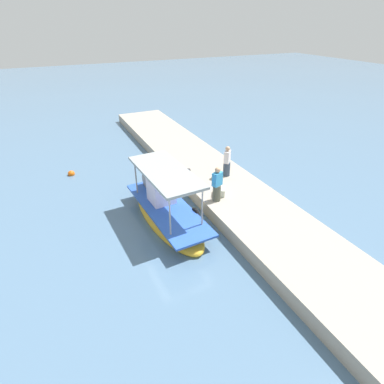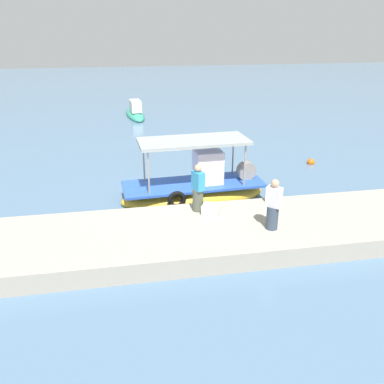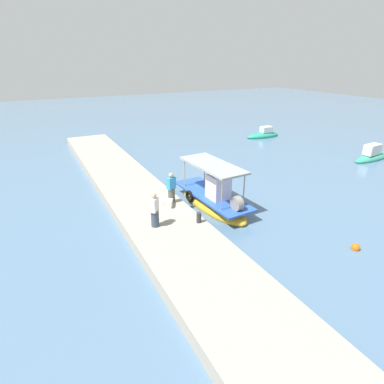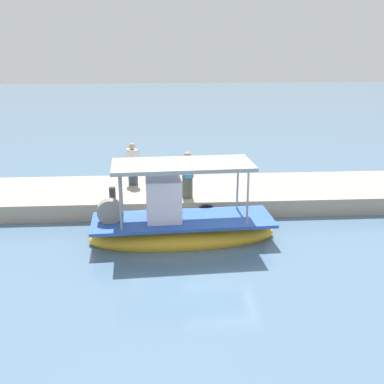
% 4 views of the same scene
% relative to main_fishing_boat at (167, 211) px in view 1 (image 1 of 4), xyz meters
% --- Properties ---
extents(ground_plane, '(120.00, 120.00, 0.00)m').
position_rel_main_fishing_boat_xyz_m(ground_plane, '(-1.32, -0.02, -0.49)').
color(ground_plane, slate).
extents(dock_quay, '(36.00, 3.83, 0.65)m').
position_rel_main_fishing_boat_xyz_m(dock_quay, '(-1.32, -3.74, -0.16)').
color(dock_quay, '#A79D8D').
rests_on(dock_quay, ground_plane).
extents(main_fishing_boat, '(6.22, 2.30, 2.96)m').
position_rel_main_fishing_boat_xyz_m(main_fishing_boat, '(0.00, 0.00, 0.00)').
color(main_fishing_boat, gold).
rests_on(main_fishing_boat, ground_plane).
extents(fisherman_near_bollard, '(0.54, 0.54, 1.73)m').
position_rel_main_fishing_boat_xyz_m(fisherman_near_bollard, '(1.73, -4.28, 0.95)').
color(fisherman_near_bollard, '#364456').
rests_on(fisherman_near_bollard, dock_quay).
extents(fisherman_by_crate, '(0.50, 0.56, 1.75)m').
position_rel_main_fishing_boat_xyz_m(fisherman_by_crate, '(-0.39, -2.46, 0.96)').
color(fisherman_by_crate, '#4F5446').
rests_on(fisherman_by_crate, dock_quay).
extents(mooring_bollard, '(0.24, 0.24, 0.52)m').
position_rel_main_fishing_boat_xyz_m(mooring_bollard, '(2.38, -2.23, 0.42)').
color(mooring_bollard, '#2D2D33').
rests_on(mooring_bollard, dock_quay).
extents(cargo_crate, '(0.78, 0.74, 0.37)m').
position_rel_main_fishing_boat_xyz_m(cargo_crate, '(0.02, -2.88, 0.35)').
color(cargo_crate, silver).
rests_on(cargo_crate, dock_quay).
extents(marker_buoy, '(0.40, 0.40, 0.40)m').
position_rel_main_fishing_boat_xyz_m(marker_buoy, '(6.95, 3.53, -0.41)').
color(marker_buoy, '#DF5E11').
rests_on(marker_buoy, ground_plane).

